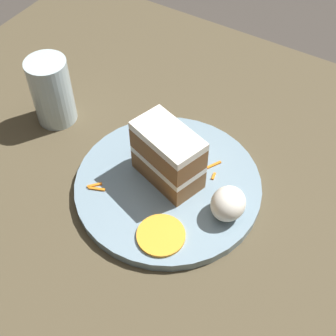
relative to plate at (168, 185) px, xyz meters
name	(u,v)px	position (x,y,z in m)	size (l,w,h in m)	color
ground_plane	(185,200)	(0.01, -0.03, -0.03)	(6.00, 6.00, 0.00)	#38332D
dining_table	(185,196)	(0.01, -0.03, -0.02)	(0.91, 1.20, 0.03)	#4C422D
plate	(168,185)	(0.00, 0.00, 0.00)	(0.30, 0.30, 0.02)	gray
cake_slice	(168,156)	(0.01, 0.01, 0.06)	(0.09, 0.13, 0.10)	brown
cream_dollop	(228,204)	(-0.01, -0.11, 0.03)	(0.06, 0.05, 0.05)	white
orange_garnish	(161,235)	(-0.09, -0.04, 0.01)	(0.07, 0.07, 0.01)	orange
carrot_shreds_scatter	(157,174)	(0.00, 0.02, 0.01)	(0.17, 0.17, 0.00)	orange
drinking_glass	(53,95)	(0.04, 0.26, 0.05)	(0.07, 0.07, 0.13)	silver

